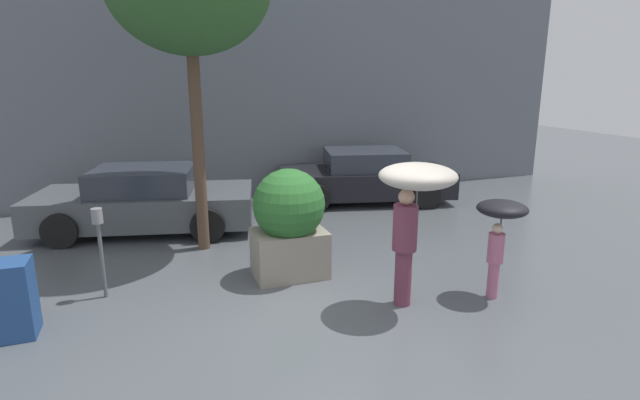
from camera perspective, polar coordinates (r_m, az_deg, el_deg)
The scene contains 9 objects.
ground_plane at distance 6.36m, azimuth -1.26°, elevation -13.12°, with size 40.00×40.00×0.00m, color #51565B.
building_facade at distance 12.01m, azimuth -11.05°, elevation 14.34°, with size 18.00×0.30×6.00m.
planter_box at distance 7.27m, azimuth -3.55°, elevation -2.35°, with size 1.05×1.05×1.61m.
person_adult at distance 6.21m, azimuth 10.71°, elevation 0.60°, with size 0.95×0.95×1.88m.
person_child at distance 6.93m, azimuth 19.92°, elevation -2.30°, with size 0.66×0.66×1.32m.
parked_car_near at distance 10.08m, azimuth -19.36°, elevation -0.13°, with size 4.30×2.59×1.20m.
parked_car_far at distance 11.81m, azimuth 5.08°, elevation 2.65°, with size 4.26×2.62×1.20m.
parking_meter at distance 7.14m, azimuth -23.93°, elevation -3.57°, with size 0.14×0.14×1.24m.
newspaper_box at distance 6.72m, azimuth -31.96°, elevation -9.65°, with size 0.50×0.44×0.90m.
Camera 1 is at (-1.69, -5.39, 2.92)m, focal length 28.00 mm.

